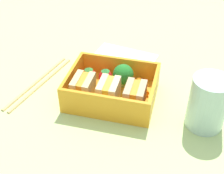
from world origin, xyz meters
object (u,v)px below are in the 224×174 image
at_px(sandwich_left, 135,96).
at_px(drinking_glass, 208,103).
at_px(carrot_stick_far_left, 142,87).
at_px(chopstick_pair, 39,82).
at_px(sandwich_center_left, 109,92).
at_px(folded_napkin, 123,59).
at_px(sandwich_center, 83,88).
at_px(strawberry_left, 89,75).
at_px(strawberry_far_left, 105,76).
at_px(broccoli_floret, 123,75).

xyz_separation_m(sandwich_left, drinking_glass, (-0.12, 0.00, 0.01)).
bearing_deg(carrot_stick_far_left, chopstick_pair, 4.79).
bearing_deg(carrot_stick_far_left, sandwich_left, 85.00).
bearing_deg(sandwich_center_left, folded_napkin, -86.62).
bearing_deg(carrot_stick_far_left, sandwich_center, 26.71).
xyz_separation_m(sandwich_center_left, strawberry_left, (0.05, -0.05, -0.01)).
xyz_separation_m(sandwich_center_left, strawberry_far_left, (0.02, -0.05, -0.01)).
xyz_separation_m(sandwich_left, sandwich_center, (0.10, 0.00, 0.00)).
bearing_deg(sandwich_center, sandwich_left, 180.00).
height_order(strawberry_left, chopstick_pair, strawberry_left).
bearing_deg(sandwich_left, sandwich_center, 0.00).
bearing_deg(chopstick_pair, sandwich_center_left, 168.00).
height_order(strawberry_far_left, folded_napkin, strawberry_far_left).
relative_size(sandwich_center, broccoli_floret, 1.05).
bearing_deg(chopstick_pair, strawberry_left, -171.55).
bearing_deg(folded_napkin, chopstick_pair, 41.57).
height_order(drinking_glass, folded_napkin, drinking_glass).
bearing_deg(chopstick_pair, sandwich_center, 162.91).
bearing_deg(strawberry_left, drinking_glass, 166.98).
bearing_deg(folded_napkin, sandwich_center_left, 93.38).
xyz_separation_m(broccoli_floret, strawberry_left, (0.07, 0.00, -0.01)).
xyz_separation_m(sandwich_left, sandwich_center_left, (0.05, 0.00, 0.00)).
bearing_deg(broccoli_floret, folded_napkin, -77.48).
distance_m(sandwich_center, drinking_glass, 0.22).
bearing_deg(drinking_glass, broccoli_floret, -19.82).
distance_m(carrot_stick_far_left, broccoli_floret, 0.04).
relative_size(broccoli_floret, chopstick_pair, 0.24).
bearing_deg(sandwich_left, strawberry_far_left, -38.17).
bearing_deg(folded_napkin, sandwich_left, 109.50).
height_order(sandwich_center, drinking_glass, drinking_glass).
distance_m(sandwich_left, carrot_stick_far_left, 0.05).
distance_m(chopstick_pair, drinking_glass, 0.33).
relative_size(sandwich_left, strawberry_far_left, 1.48).
distance_m(broccoli_floret, folded_napkin, 0.12).
xyz_separation_m(carrot_stick_far_left, strawberry_far_left, (0.07, -0.00, 0.01)).
height_order(sandwich_left, chopstick_pair, sandwich_left).
height_order(strawberry_far_left, strawberry_left, strawberry_left).
bearing_deg(sandwich_left, folded_napkin, -70.50).
bearing_deg(sandwich_center_left, drinking_glass, 178.86).
xyz_separation_m(carrot_stick_far_left, broccoli_floret, (0.04, -0.00, 0.02)).
bearing_deg(drinking_glass, carrot_stick_far_left, -24.44).
distance_m(sandwich_left, sandwich_center_left, 0.05).
relative_size(sandwich_left, sandwich_center, 1.00).
height_order(sandwich_center, broccoli_floret, broccoli_floret).
height_order(sandwich_center_left, drinking_glass, drinking_glass).
bearing_deg(strawberry_far_left, sandwich_left, 141.83).
xyz_separation_m(broccoli_floret, drinking_glass, (-0.16, 0.06, 0.01)).
height_order(sandwich_left, folded_napkin, sandwich_left).
bearing_deg(broccoli_floret, drinking_glass, 160.18).
bearing_deg(strawberry_left, broccoli_floret, -176.13).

